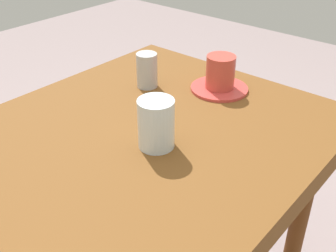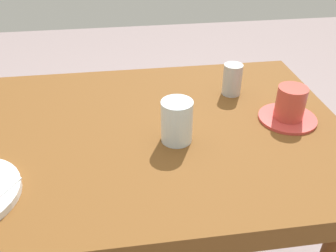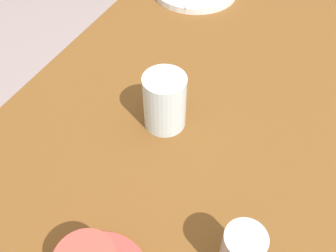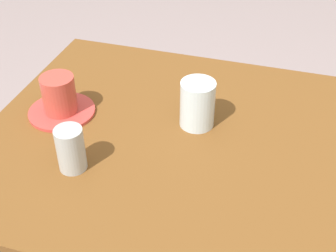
% 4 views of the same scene
% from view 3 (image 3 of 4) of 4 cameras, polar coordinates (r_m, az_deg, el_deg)
% --- Properties ---
extents(table, '(1.06, 0.70, 0.74)m').
position_cam_3_polar(table, '(0.78, 6.52, 0.36)').
color(table, brown).
rests_on(table, ground_plane).
extents(water_glass, '(0.07, 0.07, 0.10)m').
position_cam_3_polar(water_glass, '(0.65, -0.50, 3.67)').
color(water_glass, silver).
rests_on(water_glass, table).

